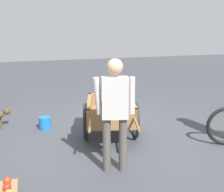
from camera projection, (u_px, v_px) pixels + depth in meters
The scene contains 4 objects.
ground_plane at pixel (113, 135), 5.04m from camera, with size 24.00×24.00×0.00m, color #3D3F44.
fruit_cart at pixel (111, 114), 4.83m from camera, with size 1.79×1.16×0.73m.
vendor_person at pixel (115, 107), 3.60m from camera, with size 0.28×0.53×1.54m.
plastic_bucket at pixel (45, 123), 5.34m from camera, with size 0.23×0.23×0.24m, color #1966B2.
Camera 1 is at (-4.49, 1.44, 1.93)m, focal length 44.46 mm.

